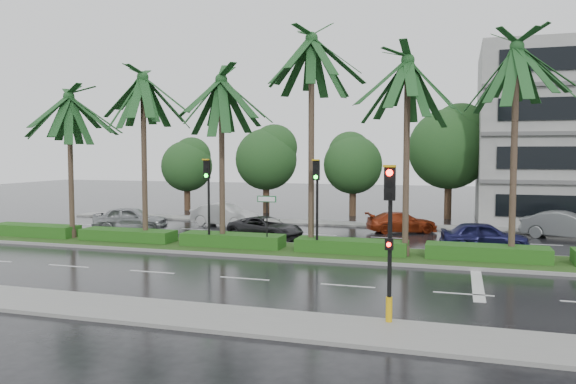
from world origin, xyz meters
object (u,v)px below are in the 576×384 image
(car_silver, at_px, (131,219))
(car_blue, at_px, (484,236))
(street_sign, at_px, (267,209))
(car_white, at_px, (224,215))
(signal_median_left, at_px, (208,190))
(car_grey, at_px, (565,225))
(car_darkgrey, at_px, (266,228))
(car_red, at_px, (402,222))
(signal_near, at_px, (390,237))

(car_silver, bearing_deg, car_blue, -107.19)
(street_sign, distance_m, car_white, 10.59)
(signal_median_left, relative_size, car_blue, 1.04)
(car_grey, bearing_deg, car_darkgrey, 125.82)
(car_red, bearing_deg, car_darkgrey, 102.41)
(car_blue, bearing_deg, car_silver, 79.24)
(car_darkgrey, relative_size, car_red, 1.05)
(car_silver, xyz_separation_m, car_white, (4.50, 3.90, -0.03))
(signal_median_left, height_order, car_blue, signal_median_left)
(car_white, bearing_deg, signal_near, -135.92)
(car_blue, bearing_deg, signal_median_left, 98.81)
(signal_near, relative_size, street_sign, 1.68)
(street_sign, bearing_deg, car_grey, 31.99)
(car_blue, bearing_deg, car_darkgrey, 80.18)
(car_white, distance_m, car_darkgrey, 6.36)
(car_silver, distance_m, car_blue, 20.52)
(car_red, bearing_deg, signal_median_left, 114.87)
(car_silver, height_order, car_red, car_silver)
(car_darkgrey, height_order, car_red, car_darkgrey)
(car_blue, bearing_deg, street_sign, 102.58)
(car_grey, bearing_deg, car_blue, 158.14)
(car_red, bearing_deg, street_sign, 126.24)
(signal_median_left, bearing_deg, car_silver, 146.87)
(street_sign, height_order, car_silver, street_sign)
(street_sign, height_order, car_blue, street_sign)
(car_darkgrey, relative_size, car_grey, 0.97)
(car_grey, bearing_deg, street_sign, 140.66)
(car_silver, bearing_deg, car_red, -89.80)
(car_red, height_order, car_grey, car_grey)
(street_sign, height_order, car_grey, street_sign)
(car_silver, bearing_deg, car_white, -63.68)
(street_sign, distance_m, car_darkgrey, 4.64)
(car_red, xyz_separation_m, car_grey, (9.00, 0.11, 0.14))
(street_sign, height_order, car_red, street_sign)
(car_silver, height_order, car_grey, car_silver)
(car_red, bearing_deg, car_grey, -111.46)
(signal_near, height_order, car_blue, signal_near)
(car_blue, bearing_deg, car_grey, -48.72)
(street_sign, bearing_deg, car_blue, 20.78)
(car_white, height_order, car_grey, car_grey)
(car_silver, xyz_separation_m, car_grey, (25.00, 4.35, -0.00))
(street_sign, bearing_deg, car_darkgrey, 110.01)
(signal_near, relative_size, car_red, 1.03)
(street_sign, relative_size, car_red, 0.61)
(signal_median_left, distance_m, car_silver, 9.23)
(street_sign, xyz_separation_m, car_darkgrey, (-1.50, 4.12, -1.50))
(street_sign, distance_m, car_silver, 11.59)
(signal_median_left, distance_m, street_sign, 3.13)
(signal_near, relative_size, signal_median_left, 1.00)
(signal_near, xyz_separation_m, car_white, (-13.00, 18.49, -1.77))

